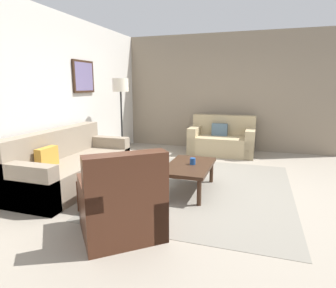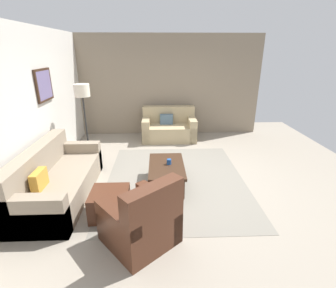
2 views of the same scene
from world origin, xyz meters
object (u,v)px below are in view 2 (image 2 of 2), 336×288
at_px(couch_loveseat, 169,128).
at_px(ottoman, 110,203).
at_px(armchair_leather, 143,224).
at_px(couch_main, 54,181).
at_px(lamp_standing, 83,99).
at_px(coffee_table, 167,167).
at_px(framed_artwork, 44,85).
at_px(cup, 169,162).

relative_size(couch_loveseat, ottoman, 2.61).
height_order(armchair_leather, ottoman, armchair_leather).
height_order(couch_main, couch_loveseat, same).
distance_m(couch_main, lamp_standing, 1.91).
height_order(coffee_table, framed_artwork, framed_artwork).
bearing_deg(framed_artwork, couch_main, -160.48).
bearing_deg(framed_artwork, couch_loveseat, -54.53).
bearing_deg(lamp_standing, ottoman, -158.05).
relative_size(coffee_table, lamp_standing, 0.64).
bearing_deg(coffee_table, couch_main, 99.52).
xyz_separation_m(couch_main, coffee_table, (0.32, -1.91, 0.06)).
bearing_deg(cup, couch_main, 100.24).
bearing_deg(couch_main, couch_loveseat, -34.93).
relative_size(coffee_table, framed_artwork, 1.70).
xyz_separation_m(couch_main, lamp_standing, (1.55, -0.18, 1.11)).
relative_size(ottoman, framed_artwork, 0.87).
distance_m(couch_main, armchair_leather, 1.96).
xyz_separation_m(couch_main, cup, (0.35, -1.96, 0.16)).
bearing_deg(couch_main, cup, -79.76).
bearing_deg(couch_loveseat, cup, 177.67).
xyz_separation_m(armchair_leather, framed_artwork, (2.37, 1.98, 1.43)).
relative_size(couch_loveseat, lamp_standing, 0.86).
xyz_separation_m(coffee_table, cup, (0.03, -0.05, 0.10)).
xyz_separation_m(armchair_leather, coffee_table, (1.50, -0.35, 0.05)).
height_order(couch_main, ottoman, couch_main).
distance_m(cup, framed_artwork, 2.83).
bearing_deg(armchair_leather, lamp_standing, 26.84).
distance_m(coffee_table, lamp_standing, 2.37).
bearing_deg(couch_loveseat, coffee_table, 176.70).
height_order(couch_loveseat, lamp_standing, lamp_standing).
height_order(armchair_leather, framed_artwork, framed_artwork).
height_order(couch_main, cup, couch_main).
distance_m(ottoman, lamp_standing, 2.56).
relative_size(couch_main, couch_loveseat, 1.50).
relative_size(couch_main, cup, 22.44).
relative_size(coffee_table, cup, 11.25).
xyz_separation_m(armchair_leather, ottoman, (0.63, 0.54, -0.11)).
height_order(ottoman, lamp_standing, lamp_standing).
height_order(lamp_standing, framed_artwork, framed_artwork).
distance_m(couch_main, cup, 2.00).
bearing_deg(lamp_standing, coffee_table, -125.32).
xyz_separation_m(lamp_standing, framed_artwork, (-0.36, 0.60, 0.33)).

